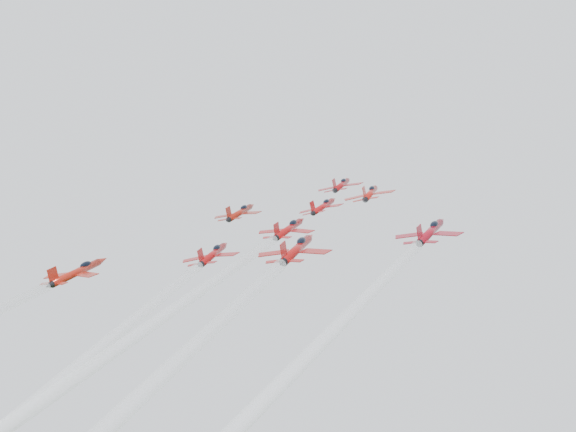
% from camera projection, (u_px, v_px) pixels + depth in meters
% --- Properties ---
extents(jet_lead, '(9.57, 12.22, 7.85)m').
position_uv_depth(jet_lead, '(342.00, 185.00, 146.39)').
color(jet_lead, '#9D0F12').
extents(jet_row2_left, '(9.79, 12.51, 8.04)m').
position_uv_depth(jet_row2_left, '(240.00, 212.00, 138.91)').
color(jet_row2_left, maroon).
extents(jet_row2_center, '(8.51, 10.87, 6.99)m').
position_uv_depth(jet_row2_center, '(323.00, 206.00, 127.28)').
color(jet_row2_center, '#AC1012').
extents(jet_row2_right, '(9.53, 12.17, 7.82)m').
position_uv_depth(jet_row2_right, '(371.00, 193.00, 130.38)').
color(jet_row2_right, '#B31911').
extents(jet_center, '(9.36, 87.91, 53.08)m').
position_uv_depth(jet_center, '(138.00, 345.00, 73.00)').
color(jet_center, '#A70F10').
extents(jet_rear_left, '(9.01, 84.62, 51.10)m').
position_uv_depth(jet_rear_left, '(13.00, 389.00, 67.71)').
color(jet_rear_left, '#A10F10').
extents(jet_rear_farright, '(9.05, 84.96, 51.30)m').
position_uv_depth(jet_rear_farright, '(338.00, 385.00, 53.95)').
color(jet_rear_farright, maroon).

